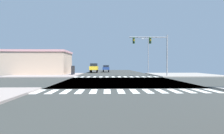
% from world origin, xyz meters
% --- Properties ---
extents(ground, '(90.00, 90.00, 0.05)m').
position_xyz_m(ground, '(0.00, 0.00, -0.03)').
color(ground, '#313432').
extents(sidewalk_corner_ne, '(12.00, 12.00, 0.14)m').
position_xyz_m(sidewalk_corner_ne, '(13.00, 12.00, 0.07)').
color(sidewalk_corner_ne, gray).
rests_on(sidewalk_corner_ne, ground).
extents(sidewalk_corner_nw, '(12.00, 12.00, 0.14)m').
position_xyz_m(sidewalk_corner_nw, '(-13.00, 12.00, 0.07)').
color(sidewalk_corner_nw, gray).
rests_on(sidewalk_corner_nw, ground).
extents(crosswalk_near, '(13.50, 2.00, 0.01)m').
position_xyz_m(crosswalk_near, '(-0.25, -7.30, 0.00)').
color(crosswalk_near, white).
rests_on(crosswalk_near, ground).
extents(crosswalk_far, '(13.50, 2.00, 0.01)m').
position_xyz_m(crosswalk_far, '(-0.25, 7.30, 0.00)').
color(crosswalk_far, white).
rests_on(crosswalk_far, ground).
extents(traffic_signal_mast, '(6.46, 0.55, 6.94)m').
position_xyz_m(traffic_signal_mast, '(5.85, 7.66, 5.12)').
color(traffic_signal_mast, gray).
rests_on(traffic_signal_mast, ground).
extents(street_lamp, '(1.78, 0.32, 8.19)m').
position_xyz_m(street_lamp, '(7.68, 18.73, 4.89)').
color(street_lamp, gray).
rests_on(street_lamp, ground).
extents(bank_building, '(15.32, 7.51, 4.78)m').
position_xyz_m(bank_building, '(-16.41, 14.37, 2.40)').
color(bank_building, tan).
rests_on(bank_building, ground).
extents(suv_crossing_1, '(1.96, 4.60, 2.34)m').
position_xyz_m(suv_crossing_1, '(-5.00, 21.96, 1.39)').
color(suv_crossing_1, black).
rests_on(suv_crossing_1, ground).
extents(sedan_queued_2, '(1.80, 4.30, 1.88)m').
position_xyz_m(sedan_queued_2, '(-2.00, 25.55, 1.12)').
color(sedan_queued_2, black).
rests_on(sedan_queued_2, ground).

